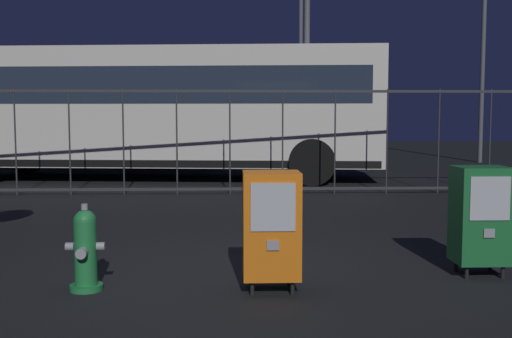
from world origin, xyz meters
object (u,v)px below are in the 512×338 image
object	(u,v)px
bus_far	(47,108)
fire_hydrant	(85,250)
bus_near	(154,106)
street_light_near_left	(301,38)
street_light_near_right	(484,17)
newspaper_box_secondary	(271,225)
newspaper_box_primary	(480,215)

from	to	relation	value
bus_far	fire_hydrant	bearing A→B (deg)	-65.91
bus_near	street_light_near_left	size ratio (longest dim) A/B	1.52
bus_far	street_light_near_right	size ratio (longest dim) A/B	1.34
newspaper_box_secondary	street_light_near_left	xyz separation A→B (m)	(2.02, 15.97, 3.52)
newspaper_box_primary	street_light_near_left	distance (m)	15.92
bus_far	newspaper_box_primary	bearing A→B (deg)	-52.70
bus_near	street_light_near_right	world-z (taller)	street_light_near_right
newspaper_box_secondary	street_light_near_right	size ratio (longest dim) A/B	0.13
newspaper_box_secondary	bus_far	distance (m)	14.93
street_light_near_left	street_light_near_right	distance (m)	5.85
bus_far	street_light_near_right	distance (m)	13.76
fire_hydrant	street_light_near_right	size ratio (longest dim) A/B	0.09
newspaper_box_secondary	bus_near	size ratio (longest dim) A/B	0.10
fire_hydrant	newspaper_box_primary	world-z (taller)	newspaper_box_primary
street_light_near_left	newspaper_box_primary	bearing A→B (deg)	-90.13
newspaper_box_secondary	bus_far	world-z (taller)	bus_far
newspaper_box_secondary	bus_near	distance (m)	9.87
fire_hydrant	bus_near	bearing A→B (deg)	93.43
newspaper_box_primary	bus_far	bearing A→B (deg)	120.57
bus_near	bus_far	world-z (taller)	same
newspaper_box_primary	fire_hydrant	bearing A→B (deg)	-173.96
bus_near	newspaper_box_secondary	bearing A→B (deg)	-71.57
bus_far	street_light_near_left	distance (m)	8.52
newspaper_box_secondary	fire_hydrant	bearing A→B (deg)	177.30
bus_near	street_light_near_right	xyz separation A→B (m)	(9.75, 4.75, 2.86)
newspaper_box_secondary	newspaper_box_primary	bearing A→B (deg)	12.83
newspaper_box_primary	bus_near	bearing A→B (deg)	114.39
bus_near	street_light_near_left	bearing A→B (deg)	62.73
bus_far	street_light_near_right	bearing A→B (deg)	9.36
fire_hydrant	street_light_near_left	xyz separation A→B (m)	(3.60, 15.90, 3.74)
fire_hydrant	newspaper_box_secondary	xyz separation A→B (m)	(1.58, -0.07, 0.22)
newspaper_box_primary	newspaper_box_secondary	distance (m)	2.03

